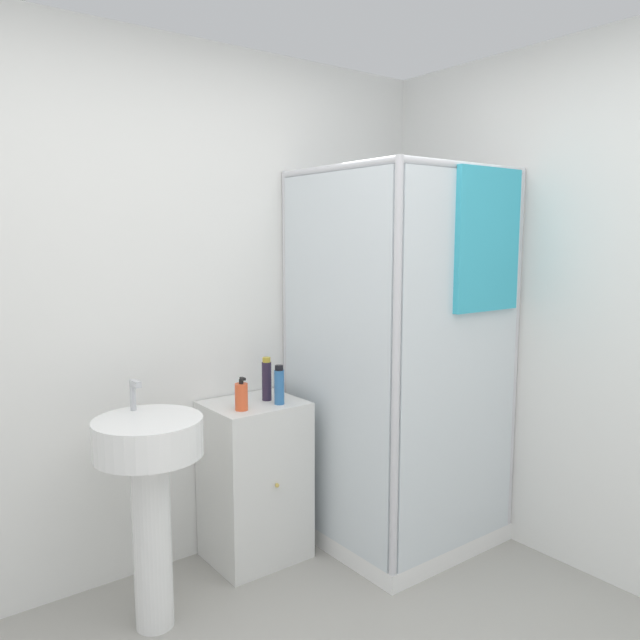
% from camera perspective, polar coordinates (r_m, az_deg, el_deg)
% --- Properties ---
extents(wall_back, '(6.40, 0.06, 2.50)m').
position_cam_1_polar(wall_back, '(2.97, -16.80, 0.71)').
color(wall_back, white).
rests_on(wall_back, ground_plane).
extents(shower_enclosure, '(0.87, 0.90, 1.93)m').
position_cam_1_polar(shower_enclosure, '(3.30, 7.44, -10.82)').
color(shower_enclosure, white).
rests_on(shower_enclosure, ground_plane).
extents(vanity_cabinet, '(0.45, 0.40, 0.79)m').
position_cam_1_polar(vanity_cabinet, '(3.20, -5.98, -14.36)').
color(vanity_cabinet, silver).
rests_on(vanity_cabinet, ground_plane).
extents(sink, '(0.43, 0.43, 1.01)m').
position_cam_1_polar(sink, '(2.66, -15.30, -13.76)').
color(sink, white).
rests_on(sink, ground_plane).
extents(soap_dispenser, '(0.06, 0.06, 0.16)m').
position_cam_1_polar(soap_dispenser, '(2.93, -7.20, -6.94)').
color(soap_dispenser, '#E5562D').
rests_on(soap_dispenser, vanity_cabinet).
extents(shampoo_bottle_tall_black, '(0.05, 0.05, 0.21)m').
position_cam_1_polar(shampoo_bottle_tall_black, '(3.08, -4.90, -5.44)').
color(shampoo_bottle_tall_black, '#281E33').
rests_on(shampoo_bottle_tall_black, vanity_cabinet).
extents(shampoo_bottle_blue, '(0.05, 0.05, 0.19)m').
position_cam_1_polar(shampoo_bottle_blue, '(3.01, -3.75, -5.99)').
color(shampoo_bottle_blue, '#2D66A3').
rests_on(shampoo_bottle_blue, vanity_cabinet).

